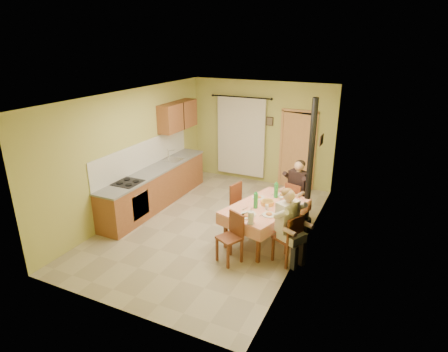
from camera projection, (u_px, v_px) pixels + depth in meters
The scene contains 17 objects.
floor at pixel (212, 225), 8.16m from camera, with size 4.00×6.00×0.01m, color tan.
room_shell at pixel (211, 145), 7.53m from camera, with size 4.04×6.04×2.82m.
kitchen_run at pixel (156, 186), 9.01m from camera, with size 0.64×3.64×1.56m.
upper_cabinets at pixel (178, 116), 9.65m from camera, with size 0.35×1.40×0.70m, color brown.
curtain at pixel (241, 136), 10.40m from camera, with size 1.70×0.07×2.22m.
doorway at pixel (297, 150), 9.85m from camera, with size 0.96×0.28×2.15m.
dining_table at pixel (265, 223), 7.44m from camera, with size 1.51×1.98×0.76m.
tableware at pixel (263, 204), 7.20m from camera, with size 0.70×1.61×0.33m.
chair_far at pixel (295, 210), 8.21m from camera, with size 0.47×0.47×0.93m.
chair_near at pixel (230, 247), 6.75m from camera, with size 0.50×0.50×0.93m.
chair_right at pixel (287, 248), 6.73m from camera, with size 0.54×0.54×0.96m.
chair_left at pixel (242, 214), 8.03m from camera, with size 0.48×0.48×0.95m.
man_far at pixel (297, 185), 8.02m from camera, with size 0.64×0.57×1.39m.
man_right at pixel (289, 218), 6.53m from camera, with size 0.62×0.65×1.39m.
stove_flue at pixel (308, 186), 7.55m from camera, with size 0.24×0.24×2.80m.
picture_back at pixel (270, 121), 9.97m from camera, with size 0.19×0.03×0.23m, color black.
picture_right at pixel (322, 140), 7.75m from camera, with size 0.03×0.31×0.21m, color brown.
Camera 1 is at (3.35, -6.47, 3.83)m, focal length 30.00 mm.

